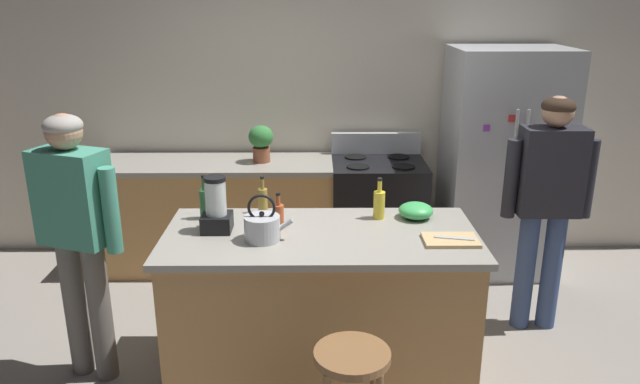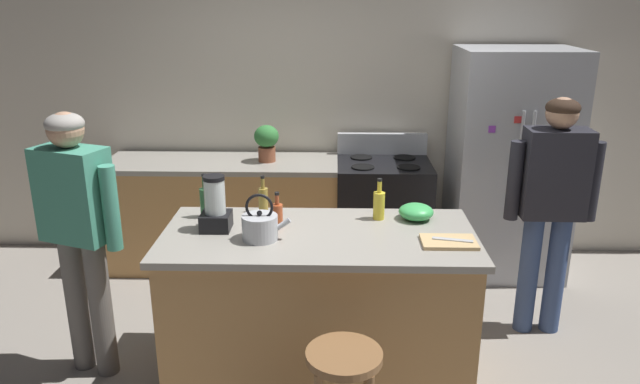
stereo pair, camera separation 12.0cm
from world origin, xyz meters
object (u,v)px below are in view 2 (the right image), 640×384
bottle_olive_oil (205,201)px  tea_kettle (260,226)px  chef_knife (453,240)px  bottle_cooking_sauce (277,215)px  person_by_island_left (78,221)px  person_by_sink_right (552,196)px  bottle_vinegar (263,199)px  blender_appliance (215,207)px  refrigerator (509,164)px  stove_range (382,214)px  bottle_soda (379,204)px  cutting_board (449,242)px  mixing_bowl (416,212)px  bar_stool (344,378)px  potted_plant (267,141)px  kitchen_island (319,304)px

bottle_olive_oil → tea_kettle: 0.51m
chef_knife → bottle_cooking_sauce: bearing=179.7°
person_by_island_left → person_by_sink_right: 2.93m
bottle_vinegar → person_by_sink_right: bearing=5.5°
blender_appliance → refrigerator: bearing=34.8°
stove_range → chef_knife: 1.74m
bottle_soda → person_by_island_left: bearing=-171.7°
bottle_olive_oil → tea_kettle: bearing=-42.4°
person_by_sink_right → tea_kettle: person_by_sink_right is taller
person_by_sink_right → chef_knife: size_ratio=7.35×
refrigerator → bottle_olive_oil: refrigerator is taller
bottle_vinegar → blender_appliance: bearing=-128.5°
bottle_olive_oil → cutting_board: (1.42, -0.38, -0.09)m
stove_range → bottle_cooking_sauce: size_ratio=5.07×
person_by_island_left → person_by_sink_right: (2.88, 0.54, -0.00)m
person_by_island_left → person_by_sink_right: bearing=10.6°
refrigerator → bottle_olive_oil: size_ratio=6.64×
cutting_board → blender_appliance: bearing=172.3°
bottle_soda → chef_knife: bottle_soda is taller
bottle_soda → mixing_bowl: (0.23, 0.00, -0.05)m
bar_stool → bottle_olive_oil: (-0.84, 1.03, 0.51)m
person_by_island_left → potted_plant: 1.81m
bar_stool → bottle_olive_oil: bearing=129.0°
refrigerator → potted_plant: (-1.96, 0.05, 0.17)m
person_by_island_left → blender_appliance: 0.79m
chef_knife → mixing_bowl: bearing=124.7°
bottle_soda → cutting_board: size_ratio=0.85×
person_by_sink_right → bottle_soda: (-1.14, -0.28, 0.03)m
person_by_sink_right → bottle_olive_oil: 2.21m
blender_appliance → mixing_bowl: blender_appliance is taller
potted_plant → cutting_board: 2.06m
person_by_sink_right → bottle_olive_oil: (-2.19, -0.28, 0.04)m
kitchen_island → bar_stool: size_ratio=2.78×
bottle_soda → mixing_bowl: size_ratio=1.22×
bottle_cooking_sauce → cutting_board: 0.99m
bottle_vinegar → cutting_board: bottle_vinegar is taller
potted_plant → person_by_sink_right: bearing=-27.6°
bottle_soda → bar_stool: bearing=-102.0°
kitchen_island → potted_plant: potted_plant is taller
bar_stool → tea_kettle: bearing=123.7°
kitchen_island → cutting_board: size_ratio=6.00×
person_by_sink_right → blender_appliance: 2.15m
kitchen_island → bottle_cooking_sauce: (-0.24, 0.09, 0.53)m
bar_stool → bottle_vinegar: bearing=113.6°
tea_kettle → chef_knife: tea_kettle is taller
person_by_sink_right → bottle_soda: 1.17m
bottle_cooking_sauce → mixing_bowl: (0.83, 0.15, -0.03)m
potted_plant → blender_appliance: 1.51m
kitchen_island → bar_stool: 0.80m
potted_plant → mixing_bowl: (1.05, -1.31, -0.13)m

